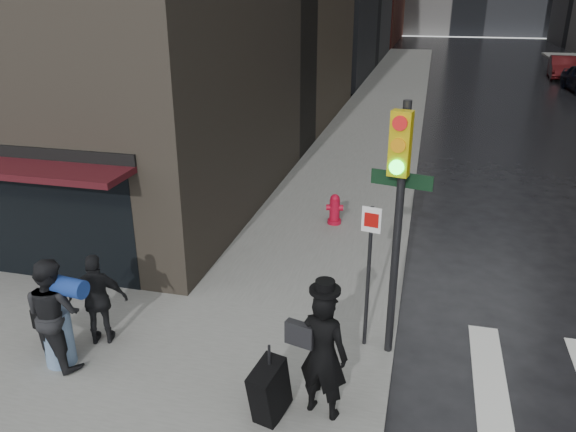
# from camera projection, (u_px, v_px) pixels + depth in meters

# --- Properties ---
(ground) EXTENTS (140.00, 140.00, 0.00)m
(ground) POSITION_uv_depth(u_px,v_px,m) (256.00, 385.00, 8.65)
(ground) COLOR black
(ground) RESTS_ON ground
(sidewalk_left) EXTENTS (4.00, 50.00, 0.15)m
(sidewalk_left) POSITION_uv_depth(u_px,v_px,m) (392.00, 92.00, 32.89)
(sidewalk_left) COLOR slate
(sidewalk_left) RESTS_ON ground
(man_overcoat) EXTENTS (1.32, 1.00, 2.12)m
(man_overcoat) POSITION_uv_depth(u_px,v_px,m) (312.00, 360.00, 7.53)
(man_overcoat) COLOR black
(man_overcoat) RESTS_ON ground
(man_jeans) EXTENTS (1.27, 0.98, 1.82)m
(man_jeans) POSITION_uv_depth(u_px,v_px,m) (54.00, 312.00, 8.59)
(man_jeans) COLOR black
(man_jeans) RESTS_ON ground
(man_greycoat) EXTENTS (1.01, 0.68, 1.60)m
(man_greycoat) POSITION_uv_depth(u_px,v_px,m) (98.00, 300.00, 9.16)
(man_greycoat) COLOR black
(man_greycoat) RESTS_ON ground
(traffic_light) EXTENTS (1.01, 0.56, 4.10)m
(traffic_light) POSITION_uv_depth(u_px,v_px,m) (396.00, 201.00, 8.17)
(traffic_light) COLOR black
(traffic_light) RESTS_ON ground
(fire_hydrant) EXTENTS (0.45, 0.34, 0.78)m
(fire_hydrant) POSITION_uv_depth(u_px,v_px,m) (335.00, 211.00, 14.08)
(fire_hydrant) COLOR #A60A21
(fire_hydrant) RESTS_ON ground
(parked_car_5) EXTENTS (1.96, 4.58, 1.47)m
(parked_car_5) POSITION_uv_depth(u_px,v_px,m) (562.00, 67.00, 37.93)
(parked_car_5) COLOR #3F0C0E
(parked_car_5) RESTS_ON ground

